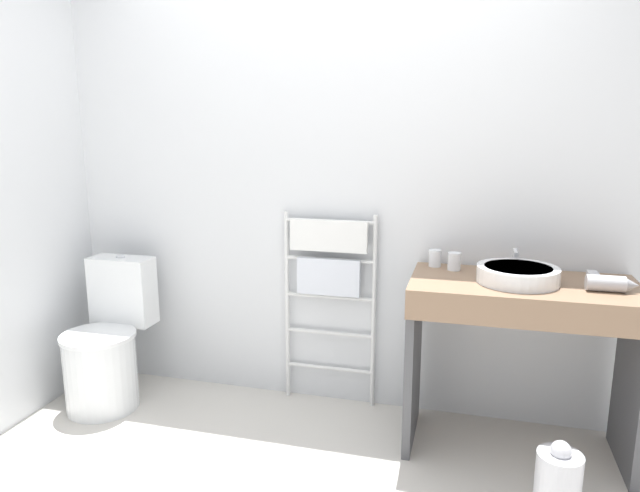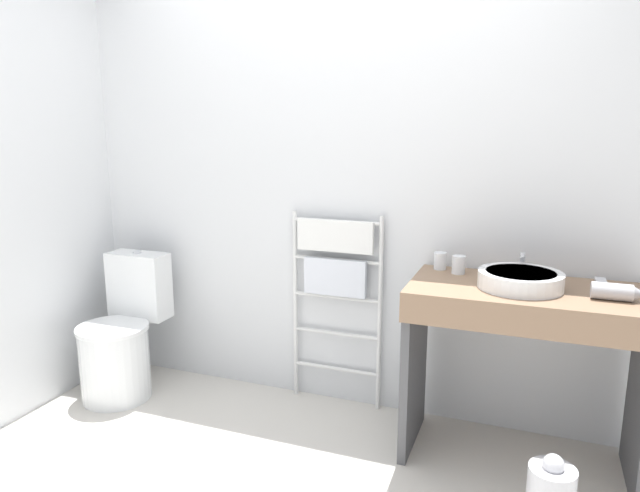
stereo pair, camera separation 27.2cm
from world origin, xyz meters
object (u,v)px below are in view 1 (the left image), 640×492
Objects in this scene: towel_radiator at (329,271)px; hair_dryer at (608,283)px; cup_near_wall at (435,258)px; cup_near_edge at (454,261)px; trash_bin at (558,483)px; sink_basin at (518,274)px; toilet at (107,349)px.

hair_dryer is (1.32, -0.30, 0.11)m from towel_radiator.
towel_radiator reaches higher than cup_near_wall.
cup_near_edge reaches higher than trash_bin.
cup_near_edge is at bearing 150.35° from sink_basin.
towel_radiator is 1.47m from trash_bin.
hair_dryer is at bearing -5.47° from sink_basin.
cup_near_wall reaches higher than sink_basin.
cup_near_edge is at bearing 127.46° from trash_bin.
towel_radiator is 2.98× the size of sink_basin.
cup_near_edge reaches higher than toilet.
hair_dryer is at bearing -16.89° from cup_near_edge.
sink_basin is 0.33m from cup_near_edge.
hair_dryer is at bearing 64.56° from trash_bin.
hair_dryer is (0.76, -0.25, -0.01)m from cup_near_wall.
toilet is 1.88m from cup_near_wall.
towel_radiator reaches higher than hair_dryer.
towel_radiator is 1.00m from sink_basin.
cup_near_wall is at bearing 161.53° from hair_dryer.
toilet is at bearing -170.90° from cup_near_wall.
cup_near_edge reaches higher than sink_basin.
sink_basin is 1.74× the size of hair_dryer.
sink_basin is at bearing -29.32° from cup_near_wall.
towel_radiator is 12.38× the size of cup_near_edge.
cup_near_edge reaches higher than cup_near_wall.
cup_near_wall is (1.77, 0.28, 0.57)m from toilet.
towel_radiator is at bearing 171.76° from cup_near_edge.
toilet is 1.33m from towel_radiator.
toilet is 0.75× the size of towel_radiator.
towel_radiator reaches higher than trash_bin.
toilet is 9.32× the size of cup_near_edge.
toilet is at bearing 170.88° from trash_bin.
cup_near_edge is 0.69m from hair_dryer.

